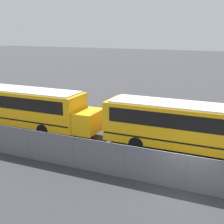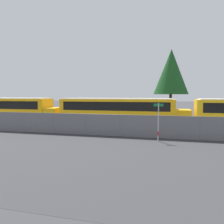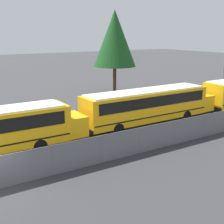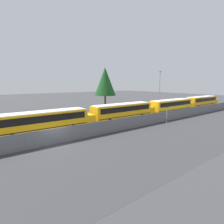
{
  "view_description": "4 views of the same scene",
  "coord_description": "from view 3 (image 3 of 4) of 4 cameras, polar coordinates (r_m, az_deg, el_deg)",
  "views": [
    {
      "loc": [
        2.32,
        -13.44,
        7.35
      ],
      "look_at": [
        -6.26,
        5.51,
        1.79
      ],
      "focal_mm": 50.0,
      "sensor_mm": 36.0,
      "label": 1
    },
    {
      "loc": [
        18.89,
        -17.29,
        3.41
      ],
      "look_at": [
        13.21,
        5.29,
        1.56
      ],
      "focal_mm": 35.0,
      "sensor_mm": 36.0,
      "label": 2
    },
    {
      "loc": [
        -2.8,
        -15.35,
        7.82
      ],
      "look_at": [
        9.45,
        3.82,
        1.97
      ],
      "focal_mm": 50.0,
      "sensor_mm": 36.0,
      "label": 3
    },
    {
      "loc": [
        -5.99,
        -18.48,
        6.66
      ],
      "look_at": [
        11.41,
        5.01,
        1.79
      ],
      "focal_mm": 28.0,
      "sensor_mm": 36.0,
      "label": 4
    }
  ],
  "objects": [
    {
      "name": "school_bus_4",
      "position": [
        27.13,
        6.83,
        1.52
      ],
      "size": [
        13.45,
        2.56,
        3.04
      ],
      "color": "#EDA80F",
      "rests_on": "ground_plane"
    },
    {
      "name": "tree_1",
      "position": [
        40.81,
        0.5,
        13.29
      ],
      "size": [
        5.46,
        5.46,
        10.58
      ],
      "color": "#51381E",
      "rests_on": "ground_plane"
    }
  ]
}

